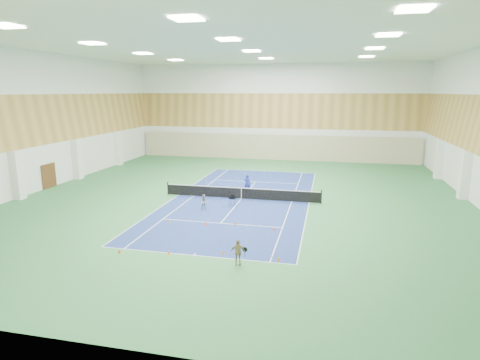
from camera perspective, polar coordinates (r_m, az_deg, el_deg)
name	(u,v)px	position (r m, az deg, el deg)	size (l,w,h in m)	color
ground	(241,199)	(32.83, 0.20, -2.69)	(40.00, 40.00, 0.00)	#30713E
room_shell	(241,125)	(31.79, 0.21, 7.80)	(36.00, 40.00, 12.00)	white
wood_cladding	(241,99)	(31.69, 0.21, 11.41)	(36.00, 40.00, 8.00)	#BE9046
ceiling_light_grid	(242,46)	(31.86, 0.22, 18.47)	(21.40, 25.40, 0.06)	white
court_surface	(241,199)	(32.83, 0.20, -2.68)	(10.97, 23.77, 0.01)	navy
tennis_balls_scatter	(241,198)	(32.82, 0.20, -2.62)	(10.57, 22.77, 0.07)	#B4D123
tennis_net	(241,192)	(32.69, 0.20, -1.76)	(12.80, 0.10, 1.10)	black
back_curtain	(275,147)	(51.63, 4.93, 4.66)	(35.40, 0.16, 3.20)	#C6B793
door_left_b	(49,176)	(40.31, -25.53, 0.54)	(0.08, 1.80, 2.20)	#593319
coach	(247,183)	(34.89, 1.04, -0.46)	(0.57, 0.37, 1.56)	#212F97
child_court	(204,202)	(29.91, -5.11, -3.14)	(0.55, 0.43, 1.14)	gray
child_apron	(238,252)	(20.56, -0.33, -10.23)	(0.78, 0.32, 1.33)	#9D895A
ball_cart	(233,200)	(30.82, -1.07, -2.93)	(0.47, 0.47, 0.81)	black
cone_svc_a	(169,221)	(27.47, -10.06, -5.71)	(0.20, 0.20, 0.22)	orange
cone_svc_b	(206,224)	(26.59, -4.84, -6.18)	(0.20, 0.20, 0.22)	#FF500D
cone_svc_c	(236,223)	(26.65, -0.61, -6.10)	(0.19, 0.19, 0.21)	#E85E0C
cone_svc_d	(274,229)	(25.65, 4.83, -6.90)	(0.19, 0.19, 0.21)	#E9420C
cone_base_a	(120,251)	(23.08, -16.73, -9.66)	(0.20, 0.20, 0.22)	#FF420D
cone_base_b	(169,253)	(22.30, -10.10, -10.12)	(0.19, 0.19, 0.21)	orange
cone_base_c	(223,252)	(22.03, -2.41, -10.24)	(0.17, 0.17, 0.19)	orange
cone_base_d	(279,259)	(21.26, 5.53, -11.11)	(0.20, 0.20, 0.22)	orange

